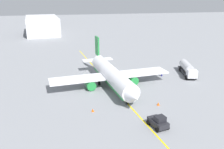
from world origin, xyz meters
TOP-DOWN VIEW (x-y plane):
  - ground_plane at (0.00, 0.00)m, footprint 400.00×400.00m
  - airplane at (-0.48, -0.06)m, footprint 30.50×28.90m
  - fuel_tanker at (-4.41, 21.62)m, footprint 10.82×4.85m
  - pushback_tug at (19.45, 3.66)m, footprint 3.96×3.01m
  - refueling_worker at (-4.75, 14.45)m, footprint 0.61×0.51m
  - safety_cone_nose at (11.71, 6.83)m, footprint 0.57×0.57m
  - safety_cone_wingtip at (11.69, -6.11)m, footprint 0.53×0.53m
  - distant_hangar at (-83.15, -20.42)m, footprint 31.04×19.03m
  - taxi_line_marking at (0.00, 0.00)m, footprint 77.73×9.26m

SIDE VIEW (x-z plane):
  - ground_plane at x=0.00m, z-range 0.00..0.00m
  - taxi_line_marking at x=0.00m, z-range 0.00..0.01m
  - safety_cone_wingtip at x=11.69m, z-range 0.00..0.59m
  - safety_cone_nose at x=11.71m, z-range 0.00..0.64m
  - refueling_worker at x=-4.75m, z-range -0.03..1.68m
  - pushback_tug at x=19.45m, z-range -0.09..2.11m
  - fuel_tanker at x=-4.41m, z-range 0.15..3.30m
  - airplane at x=-0.48m, z-range -2.18..7.53m
  - distant_hangar at x=-83.15m, z-range -0.01..8.98m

